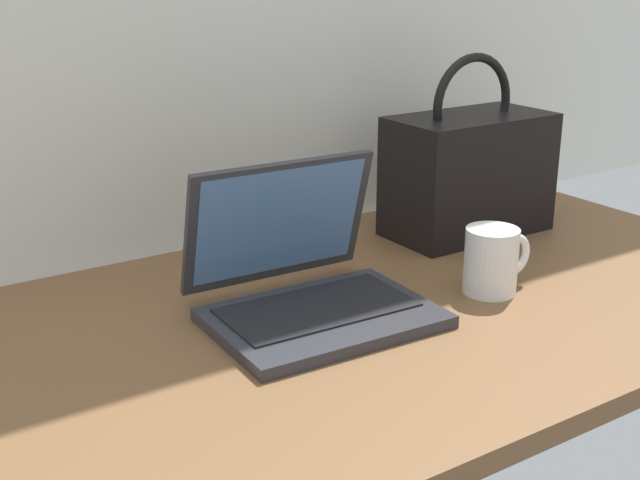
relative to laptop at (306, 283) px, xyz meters
The scene contains 4 objects.
desk 0.07m from the laptop, 75.28° to the right, with size 1.60×0.76×0.03m.
laptop is the anchor object (origin of this frame).
coffee_mug 0.29m from the laptop, 18.12° to the right, with size 0.12×0.08×0.10m.
handbag 0.48m from the laptop, 18.34° to the left, with size 0.30×0.16×0.33m.
Camera 1 is at (-0.61, -0.92, 0.53)m, focal length 47.14 mm.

